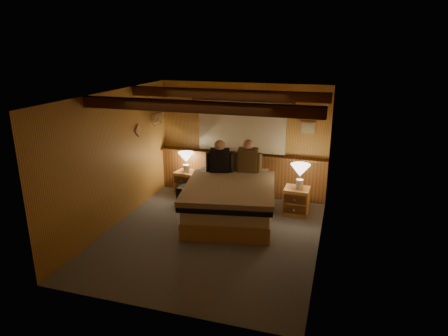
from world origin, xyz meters
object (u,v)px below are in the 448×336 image
at_px(nightstand_right, 296,201).
at_px(lamp_left, 186,158).
at_px(person_left, 220,159).
at_px(duffel_bag, 191,194).
at_px(lamp_right, 300,172).
at_px(person_right, 248,158).
at_px(nightstand_left, 187,182).
at_px(bed, 230,201).

height_order(nightstand_right, lamp_left, lamp_left).
bearing_deg(person_left, duffel_bag, 172.59).
height_order(lamp_right, duffel_bag, lamp_right).
xyz_separation_m(lamp_right, duffel_bag, (-2.19, -0.04, -0.69)).
relative_size(person_left, person_right, 0.99).
bearing_deg(nightstand_left, lamp_right, -1.81).
bearing_deg(person_right, lamp_left, 166.90).
distance_m(person_left, person_right, 0.56).
height_order(nightstand_right, person_left, person_left).
xyz_separation_m(lamp_right, person_left, (-1.59, 0.02, 0.11)).
xyz_separation_m(bed, lamp_right, (1.19, 0.60, 0.49)).
height_order(nightstand_right, lamp_right, lamp_right).
distance_m(bed, person_right, 1.01).
bearing_deg(person_right, lamp_right, -16.24).
bearing_deg(lamp_left, lamp_right, -8.61).
relative_size(lamp_left, duffel_bag, 0.78).
distance_m(lamp_left, person_right, 1.42).
bearing_deg(nightstand_right, bed, -150.02).
bearing_deg(bed, duffel_bag, 140.98).
relative_size(bed, lamp_left, 5.26).
height_order(lamp_left, person_right, person_right).
height_order(nightstand_right, person_right, person_right).
relative_size(nightstand_left, lamp_right, 1.05).
height_order(nightstand_right, duffel_bag, nightstand_right).
bearing_deg(nightstand_right, nightstand_left, 172.51).
bearing_deg(person_right, bed, -105.69).
bearing_deg(person_left, nightstand_right, -13.54).
bearing_deg(person_right, nightstand_right, -15.42).
bearing_deg(lamp_left, bed, -37.47).
xyz_separation_m(bed, lamp_left, (-1.26, 0.97, 0.44)).
distance_m(person_left, duffel_bag, 1.00).
height_order(person_right, duffel_bag, person_right).
distance_m(nightstand_left, person_right, 1.60).
relative_size(nightstand_left, person_left, 0.75).
bearing_deg(person_left, nightstand_left, 142.34).
relative_size(nightstand_right, duffel_bag, 0.91).
xyz_separation_m(nightstand_left, person_right, (1.41, -0.22, 0.72)).
bearing_deg(nightstand_left, person_right, -1.18).
bearing_deg(bed, nightstand_left, 131.54).
xyz_separation_m(nightstand_right, lamp_left, (-2.41, 0.35, 0.55)).
bearing_deg(lamp_right, person_left, 179.18).
distance_m(person_right, duffel_bag, 1.41).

